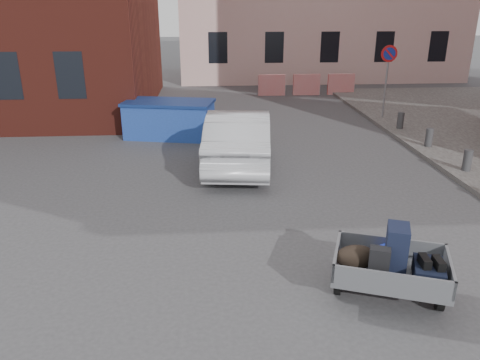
{
  "coord_description": "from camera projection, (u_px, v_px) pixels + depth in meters",
  "views": [
    {
      "loc": [
        -0.61,
        -7.55,
        4.13
      ],
      "look_at": [
        -0.05,
        0.49,
        1.1
      ],
      "focal_mm": 35.0,
      "sensor_mm": 36.0,
      "label": 1
    }
  ],
  "objects": [
    {
      "name": "ground",
      "position": [
        245.0,
        246.0,
        8.55
      ],
      "size": [
        120.0,
        120.0,
        0.0
      ],
      "primitive_type": "plane",
      "color": "#38383A",
      "rests_on": "ground"
    },
    {
      "name": "no_parking_sign",
      "position": [
        388.0,
        66.0,
        17.09
      ],
      "size": [
        0.6,
        0.09,
        2.65
      ],
      "color": "gray",
      "rests_on": "sidewalk"
    },
    {
      "name": "bollards",
      "position": [
        467.0,
        160.0,
        11.97
      ],
      "size": [
        0.22,
        9.02,
        0.55
      ],
      "color": "#3A3A3D",
      "rests_on": "sidewalk"
    },
    {
      "name": "barriers",
      "position": [
        307.0,
        85.0,
        22.65
      ],
      "size": [
        4.7,
        0.18,
        1.0
      ],
      "color": "red",
      "rests_on": "ground"
    },
    {
      "name": "trailer",
      "position": [
        390.0,
        264.0,
        6.76
      ],
      "size": [
        1.88,
        1.98,
        1.2
      ],
      "rotation": [
        0.0,
        0.0,
        -0.35
      ],
      "color": "black",
      "rests_on": "ground"
    },
    {
      "name": "dumpster",
      "position": [
        170.0,
        119.0,
        15.39
      ],
      "size": [
        3.1,
        2.03,
        1.2
      ],
      "rotation": [
        0.0,
        0.0,
        -0.21
      ],
      "color": "#2143A1",
      "rests_on": "ground"
    },
    {
      "name": "silver_car",
      "position": [
        239.0,
        138.0,
        12.63
      ],
      "size": [
        2.09,
        4.78,
        1.53
      ],
      "primitive_type": "imported",
      "rotation": [
        0.0,
        0.0,
        3.04
      ],
      "color": "#B1B3B8",
      "rests_on": "ground"
    }
  ]
}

